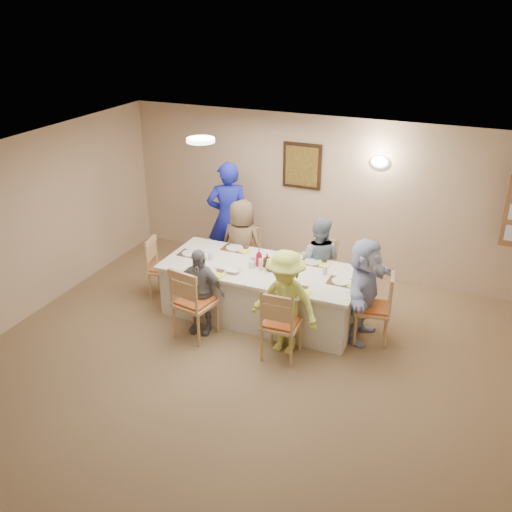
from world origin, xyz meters
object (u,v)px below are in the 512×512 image
at_px(chair_front_right, 281,322).
at_px(diner_front_left, 199,291).
at_px(chair_front_left, 195,301).
at_px(diner_front_right, 285,303).
at_px(chair_right_end, 373,307).
at_px(chair_back_right, 320,271).
at_px(dining_table, 261,292).
at_px(caregiver, 228,218).
at_px(diner_right_end, 364,290).
at_px(diner_back_right, 318,261).
at_px(chair_back_left, 245,258).
at_px(diner_back_left, 242,245).
at_px(chair_left_end, 165,268).
at_px(condiment_ketchup, 259,257).

relative_size(chair_front_right, diner_front_left, 0.80).
relative_size(chair_front_left, diner_front_right, 0.74).
bearing_deg(chair_right_end, chair_back_right, -140.07).
distance_m(diner_front_left, diner_front_right, 1.20).
bearing_deg(chair_back_right, dining_table, -126.63).
bearing_deg(caregiver, chair_back_right, 137.95).
relative_size(chair_right_end, diner_right_end, 0.69).
xyz_separation_m(chair_front_left, diner_back_right, (1.20, 1.48, 0.15)).
bearing_deg(diner_back_right, caregiver, -21.17).
bearing_deg(chair_front_left, dining_table, -116.51).
bearing_deg(diner_right_end, chair_back_left, 72.81).
xyz_separation_m(diner_back_right, diner_front_left, (-1.20, -1.36, -0.07)).
distance_m(diner_back_left, diner_front_left, 1.36).
xyz_separation_m(dining_table, diner_front_left, (-0.60, -0.68, 0.22)).
bearing_deg(diner_right_end, chair_front_right, 138.71).
bearing_deg(diner_back_right, chair_back_right, -95.27).
xyz_separation_m(chair_front_right, caregiver, (-1.65, 1.95, 0.43)).
bearing_deg(chair_front_left, diner_right_end, -148.03).
height_order(chair_front_left, chair_front_right, chair_front_left).
height_order(chair_front_left, diner_right_end, diner_right_end).
relative_size(diner_back_left, diner_back_right, 1.07).
bearing_deg(chair_back_left, caregiver, 132.64).
distance_m(chair_front_left, diner_front_right, 1.22).
height_order(chair_back_right, diner_back_right, diner_back_right).
height_order(dining_table, caregiver, caregiver).
bearing_deg(chair_front_right, diner_front_left, -8.48).
height_order(chair_left_end, diner_front_right, diner_front_right).
bearing_deg(chair_back_right, diner_back_right, -89.76).
bearing_deg(chair_back_right, chair_right_end, -39.86).
xyz_separation_m(chair_back_left, chair_front_right, (1.20, -1.60, 0.03)).
height_order(chair_right_end, condiment_ketchup, condiment_ketchup).
bearing_deg(diner_back_right, diner_front_left, 43.30).
relative_size(chair_right_end, diner_front_right, 0.70).
bearing_deg(diner_front_right, dining_table, 138.93).
xyz_separation_m(chair_front_right, diner_front_right, (0.00, 0.12, 0.21)).
bearing_deg(chair_back_left, chair_left_end, -149.39).
relative_size(chair_front_left, chair_front_right, 1.07).
bearing_deg(diner_back_right, chair_back_left, -10.98).
bearing_deg(condiment_ketchup, diner_front_left, -127.87).
relative_size(diner_front_left, diner_right_end, 0.85).
relative_size(chair_back_left, chair_back_right, 1.00).
bearing_deg(chair_back_left, chair_front_left, -99.49).
height_order(chair_right_end, diner_back_left, diner_back_left).
bearing_deg(dining_table, chair_left_end, 180.00).
bearing_deg(diner_front_right, chair_left_end, 169.96).
distance_m(chair_right_end, diner_back_left, 2.27).
relative_size(chair_back_right, chair_front_left, 0.88).
relative_size(chair_back_right, condiment_ketchup, 3.62).
height_order(chair_back_right, caregiver, caregiver).
bearing_deg(diner_front_right, diner_right_end, 47.18).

